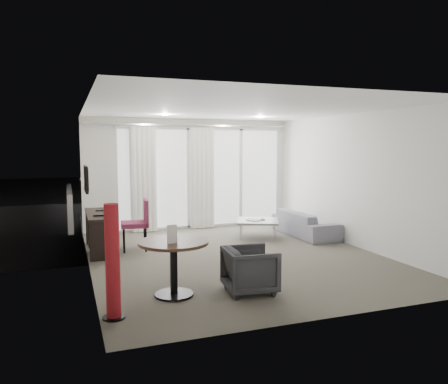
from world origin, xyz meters
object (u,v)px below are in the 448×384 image
object	(u,v)px
coffee_table	(258,229)
rattan_chair_b	(248,199)
desk	(100,232)
red_lamp	(113,262)
rattan_chair_a	(208,204)
desk_chair	(134,225)
round_table	(174,268)
tub_armchair	(250,270)
sofa	(305,223)

from	to	relation	value
coffee_table	rattan_chair_b	bearing A→B (deg)	71.01
desk	coffee_table	distance (m)	3.28
red_lamp	rattan_chair_a	size ratio (longest dim) A/B	1.55
red_lamp	rattan_chair_a	distance (m)	6.77
desk_chair	round_table	bearing A→B (deg)	-81.83
tub_armchair	sofa	world-z (taller)	tub_armchair
desk_chair	rattan_chair_a	bearing A→B (deg)	55.63
red_lamp	rattan_chair_b	xyz separation A→B (m)	(4.39, 6.45, -0.22)
desk_chair	coffee_table	bearing A→B (deg)	10.67
sofa	tub_armchair	bearing A→B (deg)	139.23
round_table	rattan_chair_a	bearing A→B (deg)	67.90
round_table	rattan_chair_a	size ratio (longest dim) A/B	1.08
desk_chair	sofa	bearing A→B (deg)	7.38
desk_chair	rattan_chair_b	size ratio (longest dim) A/B	1.09
desk	rattan_chair_b	distance (m)	5.28
desk	red_lamp	world-z (taller)	red_lamp
coffee_table	rattan_chair_a	bearing A→B (deg)	96.70
sofa	round_table	bearing A→B (deg)	128.04
red_lamp	rattan_chair_b	bearing A→B (deg)	55.74
sofa	rattan_chair_b	bearing A→B (deg)	1.14
round_table	coffee_table	distance (m)	3.91
round_table	rattan_chair_b	distance (m)	6.93
rattan_chair_b	tub_armchair	bearing A→B (deg)	-90.23
desk	desk_chair	size ratio (longest dim) A/B	1.59
desk_chair	rattan_chair_a	size ratio (longest dim) A/B	1.14
desk	red_lamp	bearing A→B (deg)	-91.68
desk	red_lamp	size ratio (longest dim) A/B	1.16
red_lamp	coffee_table	bearing A→B (deg)	45.87
desk	sofa	size ratio (longest dim) A/B	0.83
tub_armchair	rattan_chair_b	distance (m)	6.67
sofa	rattan_chair_b	world-z (taller)	rattan_chair_b
desk	coffee_table	world-z (taller)	desk
round_table	red_lamp	distance (m)	1.01
tub_armchair	coffee_table	world-z (taller)	tub_armchair
coffee_table	rattan_chair_b	distance (m)	3.16
tub_armchair	rattan_chair_a	bearing A→B (deg)	-7.21
round_table	coffee_table	xyz separation A→B (m)	(2.54, 2.96, -0.17)
desk	tub_armchair	xyz separation A→B (m)	(1.73, -3.08, -0.05)
desk	tub_armchair	distance (m)	3.53
desk	red_lamp	xyz separation A→B (m)	(-0.10, -3.38, 0.30)
round_table	rattan_chair_b	size ratio (longest dim) A/B	1.03
coffee_table	sofa	size ratio (longest dim) A/B	0.46
desk	round_table	world-z (taller)	round_table
coffee_table	rattan_chair_b	xyz separation A→B (m)	(1.02, 2.98, 0.25)
red_lamp	round_table	bearing A→B (deg)	31.71
desk_chair	round_table	size ratio (longest dim) A/B	1.05
desk	rattan_chair_b	size ratio (longest dim) A/B	1.72
red_lamp	tub_armchair	distance (m)	1.88
round_table	red_lamp	world-z (taller)	red_lamp
round_table	sofa	world-z (taller)	round_table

